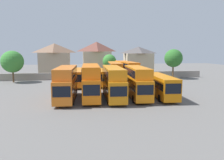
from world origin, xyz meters
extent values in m
plane|color=#605E5B|center=(0.00, 18.00, 0.00)|extent=(140.00, 140.00, 0.00)
cube|color=gray|center=(0.00, 23.83, 0.90)|extent=(56.00, 0.50, 1.80)
cube|color=orange|center=(-7.35, 0.20, 1.90)|extent=(3.17, 10.69, 3.08)
cube|color=black|center=(-7.65, -5.09, 2.27)|extent=(2.27, 0.21, 1.39)
cube|color=black|center=(-7.35, 0.20, 2.27)|extent=(3.16, 9.85, 0.97)
cube|color=orange|center=(-7.34, 0.47, 4.20)|extent=(3.09, 10.16, 1.53)
cube|color=black|center=(-7.34, 0.47, 4.20)|extent=(3.15, 9.64, 1.07)
cylinder|color=black|center=(-6.35, -3.13, 0.55)|extent=(0.36, 1.12, 1.10)
cylinder|color=black|center=(-8.72, -3.00, 0.55)|extent=(0.36, 1.12, 1.10)
cylinder|color=black|center=(-5.98, 3.41, 0.55)|extent=(0.36, 1.12, 1.10)
cylinder|color=black|center=(-8.35, 3.54, 0.55)|extent=(0.36, 1.12, 1.10)
cube|color=orange|center=(-3.67, 0.26, 1.94)|extent=(2.92, 10.43, 3.17)
cube|color=black|center=(-3.88, -4.92, 2.33)|extent=(2.21, 0.17, 1.43)
cube|color=black|center=(-3.67, 0.26, 2.33)|extent=(2.92, 9.60, 1.00)
cube|color=orange|center=(-3.66, 0.52, 4.37)|extent=(2.85, 9.91, 1.68)
cube|color=black|center=(-3.66, 0.52, 4.37)|extent=(2.91, 9.40, 1.18)
cylinder|color=black|center=(-2.64, -2.99, 0.55)|extent=(0.34, 1.11, 1.10)
cylinder|color=black|center=(-4.95, -2.90, 0.55)|extent=(0.34, 1.11, 1.10)
cylinder|color=black|center=(-2.39, 3.42, 0.55)|extent=(0.34, 1.11, 1.10)
cylinder|color=black|center=(-4.69, 3.51, 0.55)|extent=(0.34, 1.11, 1.10)
cube|color=orange|center=(-0.22, 0.21, 1.83)|extent=(2.93, 11.55, 2.94)
cube|color=black|center=(-0.42, -5.54, 2.18)|extent=(2.23, 0.16, 1.32)
cube|color=black|center=(-0.22, 0.21, 2.18)|extent=(2.94, 10.64, 0.93)
cube|color=orange|center=(-0.21, 0.50, 4.08)|extent=(2.86, 10.98, 1.58)
cube|color=black|center=(-0.21, 0.50, 4.08)|extent=(2.93, 10.41, 1.10)
cylinder|color=black|center=(0.82, -3.38, 0.55)|extent=(0.34, 1.11, 1.10)
cylinder|color=black|center=(-1.51, -3.30, 0.55)|extent=(0.34, 1.11, 1.10)
cylinder|color=black|center=(1.07, 3.73, 0.55)|extent=(0.34, 1.11, 1.10)
cylinder|color=black|center=(-1.26, 3.81, 0.55)|extent=(0.34, 1.11, 1.10)
cube|color=orange|center=(3.56, 0.01, 1.84)|extent=(3.08, 10.29, 2.97)
cube|color=black|center=(3.28, -5.08, 2.20)|extent=(2.23, 0.20, 1.34)
cube|color=black|center=(3.56, 0.01, 2.20)|extent=(3.08, 9.48, 0.94)
cube|color=orange|center=(3.57, 0.27, 4.10)|extent=(3.00, 9.78, 1.55)
cube|color=black|center=(3.57, 0.27, 4.10)|extent=(3.07, 9.28, 1.08)
cylinder|color=black|center=(4.55, -3.20, 0.55)|extent=(0.36, 1.11, 1.10)
cylinder|color=black|center=(2.23, -3.07, 0.55)|extent=(0.36, 1.11, 1.10)
cylinder|color=black|center=(4.89, 3.10, 0.55)|extent=(0.36, 1.11, 1.10)
cylinder|color=black|center=(2.57, 3.22, 0.55)|extent=(0.36, 1.11, 1.10)
cube|color=orange|center=(7.45, 0.26, 1.92)|extent=(3.14, 11.14, 3.13)
cube|color=black|center=(7.13, -5.26, 2.30)|extent=(2.20, 0.21, 1.41)
cube|color=black|center=(7.45, 0.26, 2.30)|extent=(3.13, 10.26, 0.99)
cylinder|color=black|center=(8.40, -3.22, 0.55)|extent=(0.36, 1.12, 1.10)
cylinder|color=black|center=(6.10, -3.08, 0.55)|extent=(0.36, 1.12, 1.10)
cylinder|color=black|center=(8.80, 3.60, 0.55)|extent=(0.36, 1.12, 1.10)
cylinder|color=black|center=(6.51, 3.73, 0.55)|extent=(0.36, 1.12, 1.10)
cube|color=orange|center=(-5.24, 14.06, 1.89)|extent=(3.49, 11.96, 3.06)
cube|color=black|center=(-5.71, 8.16, 2.26)|extent=(2.24, 0.26, 1.38)
cube|color=black|center=(-5.24, 14.06, 2.26)|extent=(3.45, 11.03, 0.97)
cylinder|color=black|center=(-4.36, 10.32, 0.55)|extent=(0.39, 1.12, 1.10)
cylinder|color=black|center=(-6.70, 10.51, 0.55)|extent=(0.39, 1.12, 1.10)
cylinder|color=black|center=(-3.77, 17.61, 0.55)|extent=(0.39, 1.12, 1.10)
cylinder|color=black|center=(-6.11, 17.80, 0.55)|extent=(0.39, 1.12, 1.10)
cube|color=orange|center=(-1.30, 14.16, 1.85)|extent=(3.06, 11.08, 2.99)
cube|color=black|center=(-1.05, 8.66, 2.21)|extent=(2.26, 0.18, 1.34)
cube|color=black|center=(-1.30, 14.16, 2.21)|extent=(3.06, 10.21, 0.94)
cylinder|color=black|center=(0.04, 10.82, 0.55)|extent=(0.35, 1.11, 1.10)
cylinder|color=black|center=(-2.33, 10.71, 0.55)|extent=(0.35, 1.11, 1.10)
cylinder|color=black|center=(-0.27, 17.62, 0.55)|extent=(0.35, 1.11, 1.10)
cylinder|color=black|center=(-2.63, 17.51, 0.55)|extent=(0.35, 1.11, 1.10)
cube|color=orange|center=(2.31, 13.94, 1.91)|extent=(3.11, 10.89, 3.10)
cube|color=black|center=(1.95, 8.56, 2.28)|extent=(2.11, 0.22, 1.40)
cube|color=black|center=(2.31, 13.94, 2.28)|extent=(3.09, 10.03, 0.98)
cube|color=orange|center=(2.33, 14.21, 4.16)|extent=(3.02, 10.35, 1.40)
cube|color=black|center=(2.33, 14.21, 4.16)|extent=(3.08, 9.82, 0.98)
cylinder|color=black|center=(3.19, 10.54, 0.55)|extent=(0.37, 1.12, 1.10)
cylinder|color=black|center=(0.98, 10.69, 0.55)|extent=(0.37, 1.12, 1.10)
cylinder|color=black|center=(3.63, 17.20, 0.55)|extent=(0.37, 1.12, 1.10)
cylinder|color=black|center=(1.43, 17.34, 0.55)|extent=(0.37, 1.12, 1.10)
cube|color=orange|center=(5.02, 14.20, 1.95)|extent=(3.36, 11.76, 3.18)
cube|color=black|center=(5.44, 8.40, 2.33)|extent=(2.22, 0.24, 1.43)
cube|color=black|center=(5.02, 14.20, 2.33)|extent=(3.33, 10.83, 1.00)
cube|color=orange|center=(5.00, 14.49, 4.27)|extent=(3.27, 11.17, 1.45)
cube|color=black|center=(5.00, 14.49, 4.27)|extent=(3.31, 10.60, 1.02)
cylinder|color=black|center=(6.44, 10.70, 0.55)|extent=(0.38, 1.12, 1.10)
cylinder|color=black|center=(4.12, 10.53, 0.55)|extent=(0.38, 1.12, 1.10)
cylinder|color=black|center=(5.91, 17.87, 0.55)|extent=(0.38, 1.12, 1.10)
cylinder|color=black|center=(3.60, 17.71, 0.55)|extent=(0.38, 1.12, 1.10)
cube|color=tan|center=(-12.57, 34.11, 3.41)|extent=(8.76, 6.06, 6.83)
pyramid|color=brown|center=(-12.57, 34.11, 8.19)|extent=(9.20, 6.36, 2.72)
cube|color=#C6B293|center=(-0.05, 33.78, 3.58)|extent=(8.21, 6.53, 7.16)
pyramid|color=brown|center=(-0.05, 33.78, 8.62)|extent=(8.63, 6.86, 2.92)
cube|color=#C6B293|center=(12.97, 33.61, 3.29)|extent=(8.30, 6.04, 6.58)
pyramid|color=#514C4C|center=(12.97, 33.61, 7.60)|extent=(8.72, 6.34, 2.06)
cylinder|color=brown|center=(19.25, 21.83, 1.89)|extent=(0.41, 0.41, 3.78)
sphere|color=#2D6B28|center=(19.25, 21.83, 5.44)|extent=(4.74, 4.74, 4.74)
cylinder|color=brown|center=(2.81, 26.33, 1.62)|extent=(0.45, 0.45, 3.24)
sphere|color=#387F33|center=(2.81, 26.33, 4.55)|extent=(3.74, 3.74, 3.74)
cylinder|color=brown|center=(-20.73, 20.83, 1.54)|extent=(0.38, 0.38, 3.08)
sphere|color=#387F33|center=(-20.73, 20.83, 4.87)|extent=(5.10, 5.10, 5.10)
camera|label=1|loc=(-5.37, -32.52, 7.39)|focal=34.80mm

